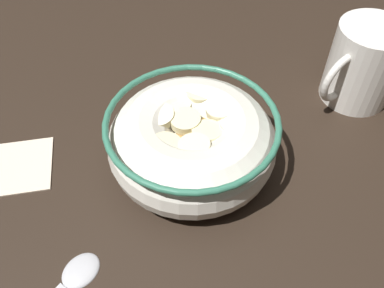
{
  "coord_description": "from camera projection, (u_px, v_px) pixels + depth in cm",
  "views": [
    {
      "loc": [
        15.44,
        20.41,
        32.26
      ],
      "look_at": [
        0.0,
        0.0,
        3.0
      ],
      "focal_mm": 38.24,
      "sensor_mm": 36.0,
      "label": 1
    }
  ],
  "objects": [
    {
      "name": "cereal_bowl",
      "position": [
        192.0,
        141.0,
        0.39
      ],
      "size": [
        16.06,
        16.06,
        6.39
      ],
      "color": "silver",
      "rests_on": "ground_plane"
    },
    {
      "name": "ground_plane",
      "position": [
        192.0,
        170.0,
        0.42
      ],
      "size": [
        128.43,
        128.43,
        2.0
      ],
      "primitive_type": "cube",
      "color": "black"
    },
    {
      "name": "coffee_mug",
      "position": [
        363.0,
        65.0,
        0.44
      ],
      "size": [
        10.55,
        7.64,
        8.95
      ],
      "color": "white",
      "rests_on": "ground_plane"
    }
  ]
}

